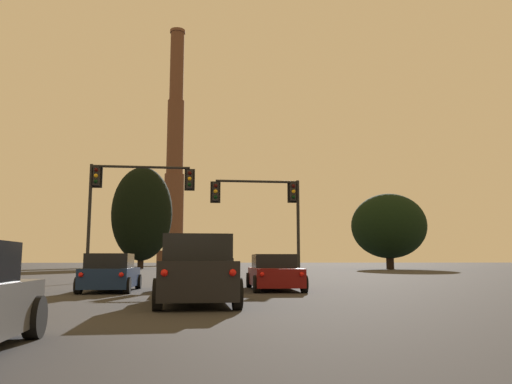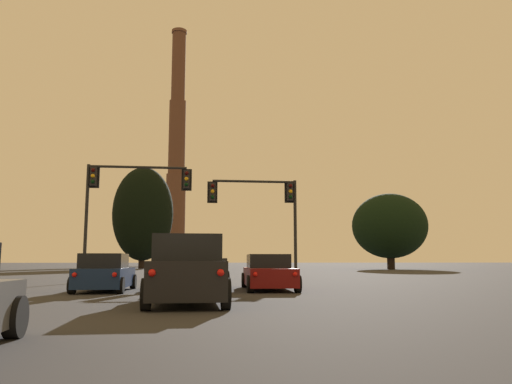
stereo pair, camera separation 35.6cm
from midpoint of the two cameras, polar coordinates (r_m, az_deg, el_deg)
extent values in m
cube|color=black|center=(14.09, -7.54, -9.76)|extent=(2.01, 4.83, 0.95)
cube|color=black|center=(14.21, -7.48, -6.41)|extent=(1.83, 2.83, 0.70)
cylinder|color=black|center=(16.05, -11.02, -10.53)|extent=(0.23, 0.76, 0.76)
cylinder|color=black|center=(16.06, -4.20, -10.65)|extent=(0.23, 0.76, 0.76)
cylinder|color=black|center=(12.21, -12.00, -11.39)|extent=(0.23, 0.76, 0.76)
cylinder|color=black|center=(12.23, -3.00, -11.54)|extent=(0.23, 0.76, 0.76)
sphere|color=red|center=(11.69, -11.31, -9.05)|extent=(0.17, 0.17, 0.17)
sphere|color=red|center=(11.70, -3.57, -9.19)|extent=(0.17, 0.17, 0.17)
cube|color=#232328|center=(21.03, -6.57, -9.19)|extent=(2.19, 5.47, 0.88)
cube|color=black|center=(22.78, -6.72, -7.07)|extent=(1.90, 1.86, 0.72)
cube|color=#232328|center=(19.62, -9.15, -7.72)|extent=(0.18, 2.43, 0.16)
cube|color=#232328|center=(19.70, -3.62, -7.81)|extent=(0.18, 2.43, 0.16)
cylinder|color=black|center=(23.22, -9.25, -9.65)|extent=(0.25, 0.81, 0.80)
cylinder|color=black|center=(23.29, -4.36, -9.72)|extent=(0.25, 0.81, 0.80)
cylinder|color=black|center=(18.82, -9.34, -10.09)|extent=(0.25, 0.81, 0.80)
cylinder|color=black|center=(18.91, -3.29, -10.17)|extent=(0.25, 0.81, 0.80)
sphere|color=red|center=(18.29, -8.81, -8.75)|extent=(0.17, 0.17, 0.17)
sphere|color=red|center=(18.36, -3.62, -8.82)|extent=(0.17, 0.17, 0.17)
cube|color=navy|center=(20.37, -16.70, -9.34)|extent=(1.75, 4.01, 0.72)
cube|color=black|center=(19.96, -16.84, -7.55)|extent=(1.58, 1.91, 0.55)
cylinder|color=black|center=(22.13, -18.14, -9.72)|extent=(0.22, 0.60, 0.60)
cylinder|color=black|center=(21.85, -13.76, -9.91)|extent=(0.22, 0.60, 0.60)
cylinder|color=black|center=(18.96, -20.15, -10.01)|extent=(0.22, 0.60, 0.60)
cylinder|color=black|center=(18.64, -15.05, -10.26)|extent=(0.22, 0.60, 0.60)
sphere|color=red|center=(18.52, -19.90, -8.89)|extent=(0.17, 0.17, 0.17)
sphere|color=red|center=(18.26, -15.69, -9.09)|extent=(0.17, 0.17, 0.17)
cube|color=maroon|center=(20.47, 1.58, -9.65)|extent=(1.95, 4.66, 0.70)
cube|color=black|center=(20.69, 1.50, -7.90)|extent=(1.69, 2.25, 0.55)
cylinder|color=black|center=(22.29, -1.26, -10.04)|extent=(0.24, 0.65, 0.64)
cylinder|color=black|center=(22.47, 3.29, -10.01)|extent=(0.24, 0.65, 0.64)
cylinder|color=black|center=(18.50, -0.50, -10.48)|extent=(0.24, 0.65, 0.64)
cylinder|color=black|center=(18.72, 4.97, -10.42)|extent=(0.24, 0.65, 0.64)
sphere|color=red|center=(18.08, 0.12, -9.40)|extent=(0.17, 0.17, 0.17)
sphere|color=red|center=(18.27, 4.68, -9.36)|extent=(0.17, 0.17, 0.17)
cylinder|color=black|center=(8.55, -25.09, -12.82)|extent=(0.24, 0.65, 0.64)
cylinder|color=black|center=(28.68, -18.88, -3.32)|extent=(0.18, 0.18, 6.46)
cylinder|color=black|center=(28.63, -19.17, -9.67)|extent=(0.40, 0.40, 0.10)
cube|color=black|center=(28.92, -18.10, 1.73)|extent=(0.34, 0.34, 1.04)
cube|color=black|center=(29.10, -18.03, 1.67)|extent=(0.58, 0.03, 1.25)
sphere|color=#320504|center=(28.79, -18.14, 2.42)|extent=(0.22, 0.22, 0.22)
sphere|color=#F2AD14|center=(28.74, -18.17, 1.79)|extent=(0.22, 0.22, 0.22)
sphere|color=black|center=(28.69, -18.20, 1.15)|extent=(0.22, 0.22, 0.22)
cylinder|color=black|center=(28.64, -13.32, 2.79)|extent=(5.39, 0.14, 0.14)
sphere|color=black|center=(29.08, -18.61, 2.84)|extent=(0.18, 0.18, 0.18)
cube|color=black|center=(28.35, -7.95, 1.45)|extent=(0.34, 0.34, 1.04)
cube|color=black|center=(28.53, -7.94, 1.39)|extent=(0.58, 0.03, 1.25)
sphere|color=#320504|center=(28.22, -7.94, 2.16)|extent=(0.22, 0.22, 0.22)
sphere|color=#F2AD14|center=(28.16, -7.96, 1.52)|extent=(0.22, 0.22, 0.22)
sphere|color=black|center=(28.11, -7.97, 0.87)|extent=(0.22, 0.22, 0.22)
cylinder|color=black|center=(28.87, 4.50, -4.39)|extent=(0.18, 0.18, 5.81)
cylinder|color=black|center=(28.84, 4.56, -10.05)|extent=(0.40, 0.40, 0.10)
cube|color=black|center=(29.04, 3.89, 0.02)|extent=(0.34, 0.34, 1.04)
cube|color=black|center=(29.21, 3.82, -0.03)|extent=(0.58, 0.03, 1.25)
sphere|color=#320504|center=(28.90, 3.95, 0.70)|extent=(0.22, 0.22, 0.22)
sphere|color=#F2AD14|center=(28.85, 3.96, 0.07)|extent=(0.22, 0.22, 0.22)
sphere|color=black|center=(28.81, 3.96, -0.57)|extent=(0.22, 0.22, 0.22)
cylinder|color=black|center=(28.81, -0.23, 1.21)|extent=(4.78, 0.14, 0.14)
sphere|color=black|center=(29.17, 4.44, 1.12)|extent=(0.18, 0.18, 0.18)
cube|color=black|center=(28.54, -5.01, 0.03)|extent=(0.34, 0.34, 1.04)
cube|color=black|center=(28.72, -5.02, -0.02)|extent=(0.58, 0.03, 1.25)
sphere|color=#320504|center=(28.40, -4.99, 0.72)|extent=(0.22, 0.22, 0.22)
sphere|color=#F2AD14|center=(28.35, -4.99, 0.08)|extent=(0.22, 0.22, 0.22)
sphere|color=black|center=(28.31, -5.00, -0.57)|extent=(0.22, 0.22, 0.22)
cylinder|color=#523427|center=(117.83, -9.60, -7.48)|extent=(7.35, 7.35, 3.45)
cylinder|color=brown|center=(118.36, -9.48, -2.28)|extent=(4.59, 4.59, 17.99)
cylinder|color=brown|center=(121.41, -9.29, 6.20)|extent=(3.95, 3.95, 17.99)
cylinder|color=brown|center=(126.95, -9.11, 14.10)|extent=(3.31, 3.31, 17.99)
cylinder|color=brown|center=(130.42, -9.02, 17.63)|extent=(3.70, 3.70, 0.70)
cylinder|color=black|center=(75.47, -13.18, -7.44)|extent=(0.89, 0.89, 2.89)
ellipsoid|color=black|center=(75.79, -13.03, -2.41)|extent=(8.87, 7.98, 13.89)
cylinder|color=black|center=(71.82, 14.93, -7.49)|extent=(1.04, 1.04, 2.61)
ellipsoid|color=black|center=(71.98, 14.80, -3.76)|extent=(10.44, 9.39, 9.00)
camera|label=1|loc=(0.18, -90.18, 0.03)|focal=35.00mm
camera|label=2|loc=(0.18, 89.82, -0.03)|focal=35.00mm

